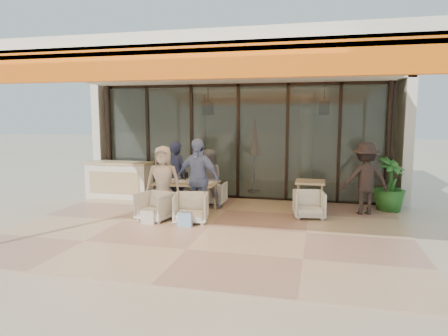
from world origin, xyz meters
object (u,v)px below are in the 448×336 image
object	(u,v)px
dining_table	(186,184)
side_chair	(309,203)
host_counter	(119,180)
diner_cream	(163,181)
chair_near_right	(191,207)
chair_near_left	(155,205)
diner_periwinkle	(197,178)
side_table	(310,185)
standing_woman	(365,179)
diner_navy	(177,174)
diner_grey	(208,179)
potted_palm	(390,184)
chair_far_right	(213,192)
chair_far_left	(183,192)

from	to	relation	value
dining_table	side_chair	xyz separation A→B (m)	(2.93, 0.06, -0.34)
host_counter	diner_cream	world-z (taller)	diner_cream
chair_near_right	diner_cream	size ratio (longest dim) A/B	0.44
chair_near_left	diner_periwinkle	bearing A→B (deg)	44.95
side_table	standing_woman	bearing A→B (deg)	-5.71
diner_navy	side_table	distance (m)	3.37
dining_table	side_table	world-z (taller)	dining_table
chair_near_left	chair_near_right	world-z (taller)	chair_near_right
standing_woman	side_table	bearing A→B (deg)	-19.58
dining_table	diner_grey	bearing A→B (deg)	46.01
host_counter	diner_periwinkle	bearing A→B (deg)	-28.69
side_table	diner_grey	bearing A→B (deg)	-171.76
potted_palm	host_counter	bearing A→B (deg)	-178.86
chair_far_right	diner_navy	size ratio (longest dim) A/B	0.39
diner_navy	diner_grey	world-z (taller)	diner_navy
chair_far_left	chair_far_right	world-z (taller)	chair_far_right
side_chair	diner_cream	bearing A→B (deg)	179.47
diner_periwinkle	diner_navy	bearing A→B (deg)	145.60
diner_periwinkle	chair_far_left	bearing A→B (deg)	133.54
chair_far_left	diner_cream	bearing A→B (deg)	88.73
chair_near_left	chair_near_right	bearing A→B (deg)	14.19
host_counter	diner_navy	xyz separation A→B (m)	(1.96, -0.63, 0.31)
dining_table	side_chair	distance (m)	2.95
diner_periwinkle	side_chair	world-z (taller)	diner_periwinkle
chair_near_right	side_chair	size ratio (longest dim) A/B	1.04
host_counter	side_chair	distance (m)	5.40
diner_navy	side_chair	xyz separation A→B (m)	(3.34, -0.39, -0.49)
diner_navy	standing_woman	size ratio (longest dim) A/B	0.98
diner_grey	side_chair	xyz separation A→B (m)	(2.50, -0.39, -0.40)
chair_far_left	host_counter	bearing A→B (deg)	-5.17
dining_table	chair_far_left	bearing A→B (deg)	113.56
chair_near_right	diner_navy	size ratio (longest dim) A/B	0.43
side_table	potted_palm	bearing A→B (deg)	12.35
chair_near_left	diner_cream	bearing A→B (deg)	104.19
chair_far_right	standing_woman	xyz separation A→B (m)	(3.76, -0.26, 0.53)
dining_table	chair_near_left	size ratio (longest dim) A/B	2.12
chair_near_right	diner_navy	distance (m)	1.70
chair_far_right	standing_woman	size ratio (longest dim) A/B	0.38
chair_far_right	standing_woman	world-z (taller)	standing_woman
dining_table	potted_palm	bearing A→B (deg)	14.20
host_counter	standing_woman	world-z (taller)	standing_woman
chair_far_right	side_table	world-z (taller)	side_table
host_counter	diner_navy	world-z (taller)	diner_navy
diner_grey	standing_woman	size ratio (longest dim) A/B	0.88
diner_navy	diner_cream	distance (m)	0.90
chair_far_left	side_table	distance (m)	3.36
side_table	side_chair	bearing A→B (deg)	-90.00
host_counter	chair_near_right	xyz separation A→B (m)	(2.80, -2.03, -0.17)
diner_cream	diner_periwinkle	world-z (taller)	diner_periwinkle
chair_near_left	standing_woman	distance (m)	4.91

